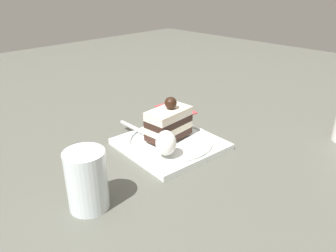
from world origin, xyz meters
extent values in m
plane|color=#53544B|center=(0.00, 0.00, 0.00)|extent=(2.40, 2.40, 0.00)
cube|color=white|center=(0.00, 0.00, 0.01)|extent=(0.21, 0.21, 0.01)
torus|color=white|center=(0.00, 0.00, 0.02)|extent=(0.20, 0.20, 0.01)
cube|color=#39221A|center=(0.01, 0.01, 0.03)|extent=(0.10, 0.06, 0.01)
cube|color=#F4E3CA|center=(0.01, 0.01, 0.04)|extent=(0.10, 0.06, 0.01)
cube|color=#311E18|center=(0.01, 0.01, 0.06)|extent=(0.10, 0.06, 0.01)
cube|color=#F0E1CC|center=(0.01, 0.01, 0.07)|extent=(0.10, 0.06, 0.01)
cube|color=#F6E2C9|center=(0.01, 0.01, 0.08)|extent=(0.10, 0.06, 0.00)
sphere|color=black|center=(0.01, 0.01, 0.09)|extent=(0.03, 0.03, 0.03)
ellipsoid|color=white|center=(-0.05, -0.04, 0.04)|extent=(0.04, 0.04, 0.05)
cube|color=silver|center=(-0.02, 0.11, 0.02)|extent=(0.01, 0.07, 0.00)
cube|color=silver|center=(-0.02, 0.06, 0.02)|extent=(0.01, 0.02, 0.00)
cube|color=silver|center=(-0.03, 0.04, 0.02)|extent=(0.00, 0.03, 0.00)
cube|color=silver|center=(-0.02, 0.04, 0.02)|extent=(0.00, 0.03, 0.00)
cube|color=silver|center=(-0.02, 0.04, 0.02)|extent=(0.00, 0.03, 0.00)
cube|color=silver|center=(-0.02, 0.04, 0.02)|extent=(0.00, 0.03, 0.00)
cylinder|color=silver|center=(-0.23, -0.05, 0.05)|extent=(0.06, 0.06, 0.10)
cylinder|color=silver|center=(-0.23, -0.05, 0.04)|extent=(0.06, 0.06, 0.06)
cube|color=#AE383B|center=(0.16, 0.14, 0.00)|extent=(0.07, 0.12, 0.00)
camera|label=1|loc=(-0.44, -0.43, 0.33)|focal=35.19mm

